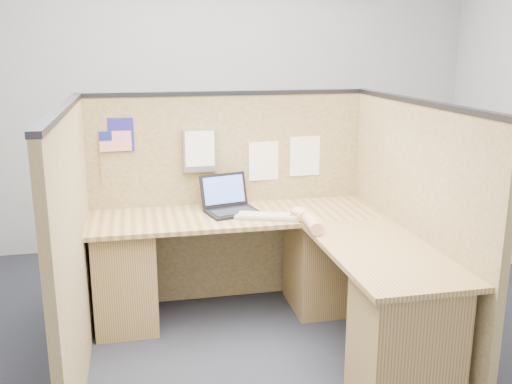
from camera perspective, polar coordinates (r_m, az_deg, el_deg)
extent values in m
plane|color=black|center=(3.54, 0.11, -16.75)|extent=(5.00, 5.00, 0.00)
plane|color=#A2A4A7|center=(5.27, -5.14, 9.60)|extent=(5.00, 0.00, 5.00)
cube|color=brown|center=(4.16, -2.80, -0.72)|extent=(2.05, 0.05, 1.50)
cube|color=#232328|center=(4.03, -2.93, 9.86)|extent=(2.05, 0.06, 0.03)
cube|color=brown|center=(3.27, -17.77, -5.63)|extent=(0.05, 1.80, 1.50)
cube|color=#232328|center=(3.10, -18.85, 7.80)|extent=(0.06, 1.80, 0.03)
cube|color=brown|center=(3.64, 15.38, -3.42)|extent=(0.05, 1.80, 1.50)
cube|color=#232328|center=(3.49, 16.21, 8.64)|extent=(0.06, 1.80, 0.03)
cube|color=brown|center=(3.86, -2.01, -2.44)|extent=(1.95, 0.60, 0.03)
cube|color=brown|center=(3.26, 12.64, -6.00)|extent=(0.60, 1.15, 0.03)
cube|color=brown|center=(3.93, -12.91, -8.15)|extent=(0.40, 0.50, 0.70)
cube|color=brown|center=(4.12, 6.34, -6.79)|extent=(0.40, 0.50, 0.70)
cube|color=brown|center=(3.14, 14.75, -14.20)|extent=(0.50, 0.40, 0.70)
cube|color=black|center=(3.87, -2.34, -2.03)|extent=(0.39, 0.33, 0.02)
cube|color=black|center=(3.98, -2.74, 0.27)|extent=(0.34, 0.15, 0.23)
cube|color=#3B5398|center=(3.97, -2.72, 0.23)|extent=(0.30, 0.12, 0.18)
cube|color=gray|center=(3.75, 1.18, -2.50)|extent=(0.45, 0.28, 0.02)
cube|color=silver|center=(3.75, 1.18, -2.28)|extent=(0.41, 0.24, 0.01)
ellipsoid|color=silver|center=(3.74, 4.36, -2.35)|extent=(0.12, 0.08, 0.05)
ellipsoid|color=tan|center=(3.73, 4.39, -1.94)|extent=(0.10, 0.12, 0.06)
cylinder|color=tan|center=(3.69, 4.71, -2.44)|extent=(0.07, 0.06, 0.07)
cylinder|color=tan|center=(3.54, 5.63, -3.14)|extent=(0.11, 0.30, 0.09)
cube|color=navy|center=(3.98, -13.36, 5.59)|extent=(0.17, 0.01, 0.23)
cylinder|color=olive|center=(4.00, -15.30, 3.23)|extent=(0.01, 0.01, 0.37)
cube|color=red|center=(3.97, -13.88, 4.96)|extent=(0.21, 0.00, 0.14)
cube|color=navy|center=(3.96, -14.84, 5.43)|extent=(0.08, 0.00, 0.06)
cube|color=slate|center=(3.99, -5.66, 4.12)|extent=(0.23, 0.05, 0.29)
cube|color=white|center=(3.97, -5.63, 4.32)|extent=(0.20, 0.01, 0.25)
cube|color=white|center=(4.11, 0.77, 3.11)|extent=(0.22, 0.02, 0.28)
cube|color=white|center=(4.19, 4.90, 3.60)|extent=(0.23, 0.01, 0.29)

